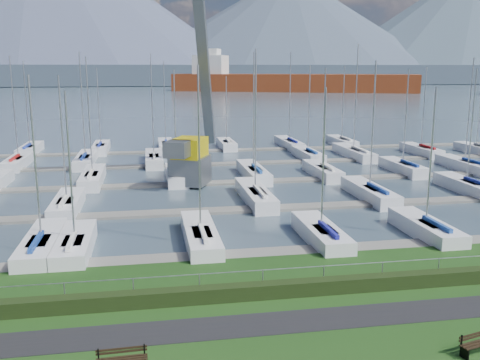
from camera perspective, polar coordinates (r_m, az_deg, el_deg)
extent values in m
cube|color=black|center=(23.55, 6.49, -14.71)|extent=(160.00, 2.00, 0.04)
cube|color=#41525F|center=(283.43, -8.76, 9.58)|extent=(800.00, 540.00, 0.20)
cube|color=black|center=(25.67, 4.85, -11.50)|extent=(80.00, 0.70, 0.70)
cylinder|color=gray|center=(25.71, 4.66, -9.41)|extent=(80.00, 0.04, 0.04)
cube|color=#3B4856|center=(353.24, -9.05, 11.05)|extent=(900.00, 80.00, 12.00)
cone|color=#4A526C|center=(432.11, -20.65, 17.44)|extent=(340.00, 340.00, 115.00)
cone|color=#435062|center=(449.59, 5.32, 15.96)|extent=(300.00, 300.00, 85.00)
cone|color=#475868|center=(528.97, 23.79, 15.24)|extent=(320.00, 320.00, 100.00)
cube|color=slate|center=(31.67, 1.88, -7.93)|extent=(90.00, 1.60, 0.25)
cube|color=slate|center=(41.06, -0.96, -3.26)|extent=(90.00, 1.60, 0.25)
cube|color=gray|center=(50.69, -2.72, -0.34)|extent=(90.00, 1.60, 0.25)
cube|color=slate|center=(60.44, -3.91, 1.65)|extent=(90.00, 1.60, 0.25)
cube|color=gray|center=(70.25, -4.77, 3.08)|extent=(90.00, 1.60, 0.25)
cube|color=black|center=(20.42, -14.87, -17.48)|extent=(0.05, 0.05, 0.40)
cube|color=black|center=(20.37, -10.17, -17.31)|extent=(0.05, 0.05, 0.40)
cube|color=black|center=(20.32, -12.50, -18.15)|extent=(1.80, 0.16, 0.04)
cube|color=black|center=(20.45, -12.50, -17.94)|extent=(1.80, 0.16, 0.04)
cube|color=black|center=(20.41, -12.52, -17.46)|extent=(1.80, 0.10, 0.08)
cube|color=black|center=(20.35, -12.53, -17.16)|extent=(1.80, 0.10, 0.08)
cube|color=black|center=(22.30, 22.83, -16.62)|extent=(0.16, 0.40, 0.45)
cube|color=black|center=(22.21, 22.57, -15.49)|extent=(0.06, 0.06, 0.40)
cube|color=black|center=(22.83, 24.01, -15.40)|extent=(1.77, 0.55, 0.04)
cube|color=black|center=(22.78, 23.95, -14.98)|extent=(1.75, 0.49, 0.08)
cube|color=black|center=(22.73, 23.98, -14.71)|extent=(1.75, 0.49, 0.08)
cube|color=slate|center=(49.78, -5.35, 1.06)|extent=(4.22, 4.22, 2.60)
cube|color=gold|center=(49.43, -5.40, 3.45)|extent=(3.75, 4.16, 1.80)
cube|color=slate|center=(53.57, -4.01, 13.79)|extent=(3.64, 11.13, 19.89)
cube|color=slate|center=(47.34, -6.66, 3.30)|extent=(2.72, 2.82, 1.40)
cube|color=maroon|center=(247.93, 5.61, 10.02)|extent=(108.47, 59.02, 10.00)
cube|color=silver|center=(255.55, -3.14, 11.79)|extent=(18.31, 18.31, 12.00)
cube|color=silver|center=(255.63, -3.16, 13.36)|extent=(10.47, 10.47, 4.00)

